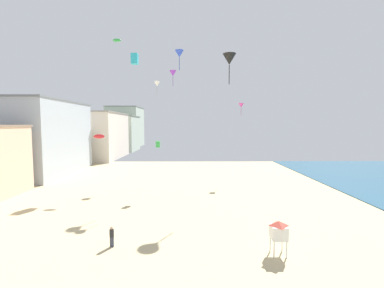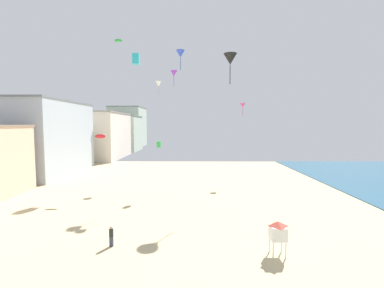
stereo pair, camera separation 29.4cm
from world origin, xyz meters
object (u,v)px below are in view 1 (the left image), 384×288
kite_cyan_box (135,59)px  kite_green_parafoil (117,40)px  kite_red_parafoil (99,136)px  kite_blue_delta (179,54)px  lifeguard_stand (279,230)px  kite_magenta_delta (241,105)px  kite_flyer (112,235)px  kite_purple_delta (173,73)px  kite_black_delta (229,59)px  kite_green_box (158,144)px  kite_white_delta (157,84)px

kite_cyan_box → kite_green_parafoil: 3.84m
kite_cyan_box → kite_red_parafoil: bearing=-108.1°
kite_cyan_box → kite_blue_delta: bearing=-32.6°
lifeguard_stand → kite_magenta_delta: bearing=104.3°
kite_flyer → kite_blue_delta: 27.48m
kite_purple_delta → kite_red_parafoil: kite_purple_delta is taller
kite_flyer → kite_magenta_delta: kite_magenta_delta is taller
kite_green_parafoil → kite_black_delta: bearing=-27.2°
kite_black_delta → kite_magenta_delta: bearing=71.8°
kite_purple_delta → kite_green_box: 9.84m
kite_purple_delta → kite_green_box: (-2.02, -0.88, -9.59)m
kite_black_delta → kite_red_parafoil: bearing=177.1°
kite_black_delta → kite_magenta_delta: (3.96, 12.02, -4.97)m
kite_green_parafoil → kite_white_delta: bearing=30.9°
kite_purple_delta → kite_green_box: bearing=-156.5°
kite_blue_delta → kite_magenta_delta: (10.61, 6.86, -7.04)m
kite_blue_delta → kite_flyer: bearing=-103.2°
kite_purple_delta → kite_magenta_delta: 15.66m
kite_red_parafoil → kite_blue_delta: kite_blue_delta is taller
kite_blue_delta → kite_magenta_delta: bearing=32.9°
kite_purple_delta → kite_red_parafoil: size_ratio=1.45×
kite_green_box → kite_blue_delta: 14.01m
kite_purple_delta → lifeguard_stand: bearing=-62.7°
kite_cyan_box → kite_green_box: kite_cyan_box is taller
kite_purple_delta → kite_white_delta: size_ratio=0.87×
kite_white_delta → kite_red_parafoil: bearing=-119.6°
kite_flyer → kite_blue_delta: size_ratio=0.56×
kite_cyan_box → kite_green_parafoil: (-2.50, -1.41, 2.56)m
kite_red_parafoil → kite_blue_delta: size_ratio=0.51×
kite_cyan_box → kite_white_delta: 5.52m
kite_white_delta → kite_green_box: 14.97m
kite_white_delta → kite_green_parafoil: kite_green_parafoil is taller
kite_cyan_box → kite_magenta_delta: kite_cyan_box is taller
kite_flyer → kite_black_delta: (11.16, 14.09, 17.03)m
kite_purple_delta → kite_white_delta: (-3.49, 10.35, 0.21)m
kite_flyer → kite_green_box: kite_green_box is taller
kite_blue_delta → kite_purple_delta: bearing=-102.4°
lifeguard_stand → kite_purple_delta: (-8.85, 17.18, 14.69)m
kite_black_delta → kite_purple_delta: bearing=166.2°
kite_white_delta → kite_magenta_delta: 15.31m
kite_green_box → kite_black_delta: bearing=-5.7°
kite_red_parafoil → kite_magenta_delta: (21.25, 11.14, 4.97)m
kite_flyer → kite_red_parafoil: 17.66m
lifeguard_stand → kite_purple_delta: size_ratio=1.19×
lifeguard_stand → kite_white_delta: bearing=133.7°
kite_purple_delta → kite_cyan_box: kite_cyan_box is taller
kite_black_delta → kite_cyan_box: (-14.30, 10.05, 2.56)m
lifeguard_stand → kite_red_parafoil: size_ratio=1.73×
kite_green_box → kite_blue_delta: (2.75, 4.22, 13.08)m
kite_black_delta → kite_flyer: bearing=-128.4°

